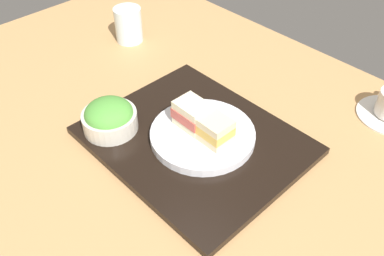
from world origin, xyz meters
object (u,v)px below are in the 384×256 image
(sandwich_plate, at_px, (203,135))
(sandwich_far, at_px, (214,129))
(salad_bowl, at_px, (109,117))
(sandwich_near, at_px, (193,114))
(drinking_glass, at_px, (128,25))

(sandwich_plate, relative_size, sandwich_far, 3.12)
(sandwich_plate, relative_size, salad_bowl, 1.88)
(sandwich_near, distance_m, drinking_glass, 0.43)
(sandwich_plate, xyz_separation_m, drinking_glass, (-0.43, 0.15, 0.02))
(salad_bowl, xyz_separation_m, drinking_glass, (-0.28, 0.26, 0.00))
(sandwich_near, relative_size, sandwich_far, 1.04)
(sandwich_far, bearing_deg, sandwich_near, -179.15)
(sandwich_plate, height_order, sandwich_far, sandwich_far)
(sandwich_plate, distance_m, sandwich_far, 0.04)
(sandwich_plate, height_order, drinking_glass, drinking_glass)
(sandwich_plate, bearing_deg, sandwich_near, -179.15)
(sandwich_near, xyz_separation_m, salad_bowl, (-0.12, -0.11, -0.02))
(salad_bowl, bearing_deg, drinking_glass, 136.91)
(sandwich_far, relative_size, drinking_glass, 0.72)
(sandwich_plate, bearing_deg, sandwich_far, 0.85)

